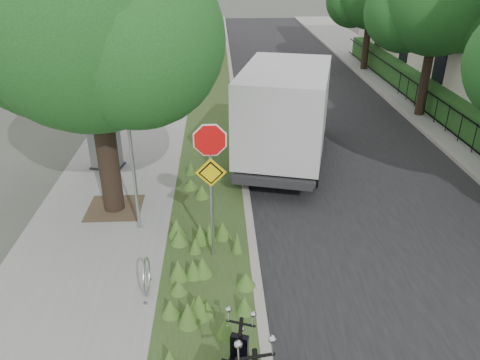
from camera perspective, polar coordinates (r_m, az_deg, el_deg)
The scene contains 16 objects.
ground at distance 10.25m, azimuth 4.75°, elevation -11.32°, with size 120.00×120.00×0.00m, color #4C5147.
sidewalk_near at distance 19.29m, azimuth -11.72°, elevation 7.20°, with size 3.50×60.00×0.12m, color gray.
verge at distance 19.06m, azimuth -3.47°, elevation 7.47°, with size 2.00×60.00×0.12m, color #29471E.
kerb_near at distance 19.07m, azimuth -0.44°, elevation 7.54°, with size 0.20×60.00×0.13m, color #9E9991.
road at distance 19.53m, azimuth 9.97°, elevation 7.42°, with size 7.00×60.00×0.01m, color black.
kerb_far at distance 20.56m, azimuth 19.63°, elevation 7.41°, with size 0.20×60.00×0.13m, color #9E9991.
footpath_far at distance 21.25m, azimuth 23.91°, elevation 7.25°, with size 3.20×60.00×0.12m, color gray.
street_tree_main at distance 11.34m, azimuth -18.24°, elevation 17.85°, with size 6.21×5.54×7.66m.
bare_post at distance 10.84m, azimuth -13.08°, elevation 3.28°, with size 0.08×0.08×4.00m.
bike_hoop at distance 9.52m, azimuth -11.35°, elevation -11.48°, with size 0.06×0.78×0.77m.
sign_assembly at distance 9.46m, azimuth -3.60°, elevation 1.81°, with size 0.94×0.08×3.22m.
fence_far at distance 20.66m, azimuth 21.71°, elevation 8.93°, with size 0.04×24.00×1.00m.
hedge_far at distance 20.95m, azimuth 23.47°, elevation 8.85°, with size 1.00×24.00×1.10m, color #1E4518.
far_tree_b at distance 19.91m, azimuth 22.79°, elevation 19.15°, with size 4.83×4.31×6.56m.
box_truck at distance 14.78m, azimuth 5.68°, elevation 8.61°, with size 3.71×6.33×2.69m.
utility_cabinet at distance 14.97m, azimuth -16.07°, elevation 3.72°, with size 1.05×0.80×1.27m.
Camera 1 is at (-1.22, -8.01, 6.28)m, focal length 35.00 mm.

